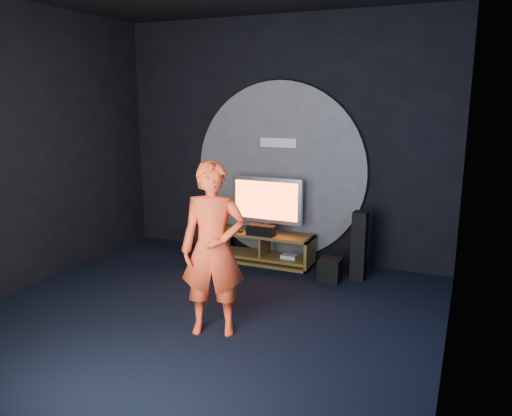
{
  "coord_description": "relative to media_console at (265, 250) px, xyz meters",
  "views": [
    {
      "loc": [
        2.58,
        -4.36,
        2.37
      ],
      "look_at": [
        0.23,
        1.05,
        1.05
      ],
      "focal_mm": 35.0,
      "sensor_mm": 36.0,
      "label": 1
    }
  ],
  "objects": [
    {
      "name": "remote",
      "position": [
        -0.4,
        -0.12,
        0.27
      ],
      "size": [
        0.18,
        0.05,
        0.02
      ],
      "primitive_type": "cube",
      "color": "black",
      "rests_on": "media_console"
    },
    {
      "name": "back_wall",
      "position": [
        0.06,
        0.45,
        1.56
      ],
      "size": [
        5.0,
        0.04,
        3.5
      ],
      "primitive_type": "cube",
      "color": "black",
      "rests_on": "ground"
    },
    {
      "name": "media_console",
      "position": [
        0.0,
        0.0,
        0.0
      ],
      "size": [
        1.41,
        0.45,
        0.45
      ],
      "color": "brown",
      "rests_on": "ground"
    },
    {
      "name": "wall_disc_panel",
      "position": [
        0.06,
        0.39,
        1.11
      ],
      "size": [
        2.6,
        0.11,
        2.6
      ],
      "color": "#515156",
      "rests_on": "ground"
    },
    {
      "name": "right_wall",
      "position": [
        2.56,
        -2.05,
        1.56
      ],
      "size": [
        0.04,
        5.0,
        3.5
      ],
      "primitive_type": "cube",
      "color": "black",
      "rests_on": "ground"
    },
    {
      "name": "tv",
      "position": [
        -0.01,
        0.07,
        0.69
      ],
      "size": [
        1.07,
        0.22,
        0.8
      ],
      "color": "silver",
      "rests_on": "media_console"
    },
    {
      "name": "center_speaker",
      "position": [
        -0.01,
        -0.15,
        0.33
      ],
      "size": [
        0.4,
        0.15,
        0.15
      ],
      "primitive_type": "cube",
      "color": "black",
      "rests_on": "media_console"
    },
    {
      "name": "player",
      "position": [
        0.36,
        -2.22,
        0.69
      ],
      "size": [
        0.76,
        0.63,
        1.77
      ],
      "primitive_type": "imported",
      "rotation": [
        0.0,
        0.0,
        0.37
      ],
      "color": "#F24721",
      "rests_on": "ground"
    },
    {
      "name": "tower_speaker_left",
      "position": [
        -0.79,
        -0.4,
        0.26
      ],
      "size": [
        0.18,
        0.2,
        0.91
      ],
      "primitive_type": "cube",
      "color": "black",
      "rests_on": "ground"
    },
    {
      "name": "subwoofer",
      "position": [
        1.06,
        -0.34,
        -0.04
      ],
      "size": [
        0.28,
        0.28,
        0.3
      ],
      "primitive_type": "cube",
      "color": "black",
      "rests_on": "ground"
    },
    {
      "name": "floor",
      "position": [
        0.06,
        -2.05,
        -0.19
      ],
      "size": [
        5.0,
        5.0,
        0.0
      ],
      "primitive_type": "plane",
      "color": "black",
      "rests_on": "ground"
    },
    {
      "name": "tower_speaker_right",
      "position": [
        1.38,
        -0.11,
        0.26
      ],
      "size": [
        0.18,
        0.2,
        0.91
      ],
      "primitive_type": "cube",
      "color": "black",
      "rests_on": "ground"
    },
    {
      "name": "left_wall",
      "position": [
        -2.44,
        -2.05,
        1.56
      ],
      "size": [
        0.04,
        5.0,
        3.5
      ],
      "primitive_type": "cube",
      "color": "black",
      "rests_on": "ground"
    }
  ]
}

